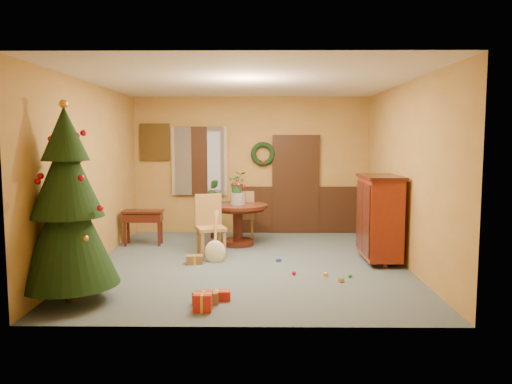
{
  "coord_description": "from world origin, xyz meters",
  "views": [
    {
      "loc": [
        0.21,
        -7.91,
        2.0
      ],
      "look_at": [
        0.13,
        0.4,
        1.13
      ],
      "focal_mm": 35.0,
      "sensor_mm": 36.0,
      "label": 1
    }
  ],
  "objects_px": {
    "writing_desk": "(143,219)",
    "dining_table": "(238,217)",
    "chair_near": "(210,223)",
    "sideboard": "(380,216)",
    "christmas_tree": "(68,208)"
  },
  "relations": [
    {
      "from": "dining_table",
      "to": "sideboard",
      "type": "distance_m",
      "value": 2.71
    },
    {
      "from": "dining_table",
      "to": "sideboard",
      "type": "relative_size",
      "value": 0.8
    },
    {
      "from": "writing_desk",
      "to": "sideboard",
      "type": "relative_size",
      "value": 0.53
    },
    {
      "from": "writing_desk",
      "to": "dining_table",
      "type": "bearing_deg",
      "value": 0.05
    },
    {
      "from": "chair_near",
      "to": "sideboard",
      "type": "bearing_deg",
      "value": -7.46
    },
    {
      "from": "chair_near",
      "to": "writing_desk",
      "type": "bearing_deg",
      "value": 146.61
    },
    {
      "from": "dining_table",
      "to": "sideboard",
      "type": "height_order",
      "value": "sideboard"
    },
    {
      "from": "writing_desk",
      "to": "sideboard",
      "type": "height_order",
      "value": "sideboard"
    },
    {
      "from": "chair_near",
      "to": "christmas_tree",
      "type": "bearing_deg",
      "value": -121.19
    },
    {
      "from": "chair_near",
      "to": "writing_desk",
      "type": "height_order",
      "value": "chair_near"
    },
    {
      "from": "dining_table",
      "to": "writing_desk",
      "type": "distance_m",
      "value": 1.8
    },
    {
      "from": "dining_table",
      "to": "christmas_tree",
      "type": "relative_size",
      "value": 0.46
    },
    {
      "from": "chair_near",
      "to": "christmas_tree",
      "type": "distance_m",
      "value": 2.92
    },
    {
      "from": "chair_near",
      "to": "sideboard",
      "type": "distance_m",
      "value": 2.85
    },
    {
      "from": "christmas_tree",
      "to": "writing_desk",
      "type": "xyz_separation_m",
      "value": [
        0.12,
        3.35,
        -0.67
      ]
    }
  ]
}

